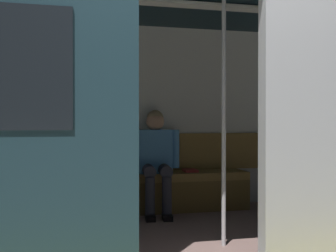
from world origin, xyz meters
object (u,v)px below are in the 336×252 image
object	(u,v)px
handbag	(125,166)
person_seated	(156,154)
bench_seat	(145,183)
grab_pole_door	(133,115)
train_car	(158,71)
grab_pole_far	(224,116)
book	(190,170)

from	to	relation	value
handbag	person_seated	bearing A→B (deg)	167.16
bench_seat	grab_pole_door	world-z (taller)	grab_pole_door
train_car	handbag	world-z (taller)	train_car
handbag	grab_pole_far	distance (m)	1.70
train_car	person_seated	size ratio (longest dim) A/B	5.44
grab_pole_door	book	bearing A→B (deg)	-121.41
bench_seat	handbag	bearing A→B (deg)	-6.50
handbag	book	size ratio (longest dim) A/B	1.18
train_car	grab_pole_door	distance (m)	0.77
book	grab_pole_door	xyz separation A→B (m)	(0.93, 1.53, 0.63)
book	grab_pole_door	size ratio (longest dim) A/B	0.10
bench_seat	grab_pole_far	distance (m)	1.68
bench_seat	person_seated	world-z (taller)	person_seated
bench_seat	grab_pole_far	world-z (taller)	grab_pole_far
book	grab_pole_door	distance (m)	1.90
train_car	handbag	size ratio (longest dim) A/B	24.62
train_car	grab_pole_far	xyz separation A→B (m)	(-0.44, 0.53, -0.42)
handbag	train_car	bearing A→B (deg)	100.67
grab_pole_door	grab_pole_far	xyz separation A→B (m)	(-0.77, -0.02, 0.00)
train_car	grab_pole_far	distance (m)	0.81
grab_pole_door	person_seated	bearing A→B (deg)	-109.15
person_seated	bench_seat	bearing A→B (deg)	-25.15
bench_seat	train_car	bearing A→B (deg)	86.60
person_seated	book	distance (m)	0.49
book	grab_pole_far	xyz separation A→B (m)	(0.16, 1.51, 0.63)
grab_pole_door	handbag	bearing A→B (deg)	-95.68
train_car	grab_pole_far	world-z (taller)	train_car
handbag	grab_pole_door	world-z (taller)	grab_pole_door
book	grab_pole_far	distance (m)	1.64
book	person_seated	bearing A→B (deg)	15.08
train_car	grab_pole_door	size ratio (longest dim) A/B	2.93
train_car	person_seated	distance (m)	1.22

